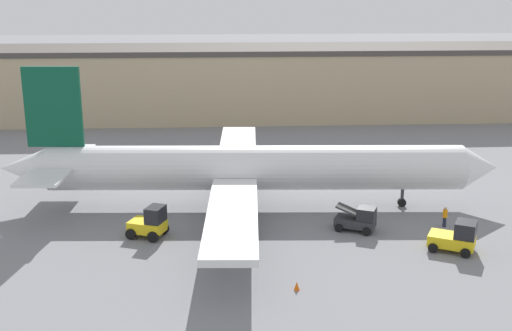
{
  "coord_description": "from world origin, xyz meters",
  "views": [
    {
      "loc": [
        -3.07,
        -51.36,
        18.12
      ],
      "look_at": [
        0.0,
        0.0,
        3.64
      ],
      "focal_mm": 45.0,
      "sensor_mm": 36.0,
      "label": 1
    }
  ],
  "objects_px": {
    "ground_crew_worker": "(445,216)",
    "belt_loader_truck": "(358,219)",
    "safety_cone_near": "(297,286)",
    "airplane": "(244,168)",
    "pushback_tug": "(456,237)",
    "baggage_tug": "(150,223)"
  },
  "relations": [
    {
      "from": "belt_loader_truck",
      "to": "baggage_tug",
      "type": "bearing_deg",
      "value": -154.16
    },
    {
      "from": "ground_crew_worker",
      "to": "baggage_tug",
      "type": "distance_m",
      "value": 22.66
    },
    {
      "from": "ground_crew_worker",
      "to": "safety_cone_near",
      "type": "xyz_separation_m",
      "value": [
        -12.78,
        -10.04,
        -0.59
      ]
    },
    {
      "from": "ground_crew_worker",
      "to": "belt_loader_truck",
      "type": "xyz_separation_m",
      "value": [
        -6.9,
        -0.44,
        0.07
      ]
    },
    {
      "from": "airplane",
      "to": "safety_cone_near",
      "type": "height_order",
      "value": "airplane"
    },
    {
      "from": "airplane",
      "to": "pushback_tug",
      "type": "height_order",
      "value": "airplane"
    },
    {
      "from": "pushback_tug",
      "to": "ground_crew_worker",
      "type": "bearing_deg",
      "value": 108.0
    },
    {
      "from": "pushback_tug",
      "to": "safety_cone_near",
      "type": "distance_m",
      "value": 13.1
    },
    {
      "from": "pushback_tug",
      "to": "safety_cone_near",
      "type": "height_order",
      "value": "pushback_tug"
    },
    {
      "from": "belt_loader_truck",
      "to": "safety_cone_near",
      "type": "relative_size",
      "value": 6.15
    },
    {
      "from": "ground_crew_worker",
      "to": "safety_cone_near",
      "type": "bearing_deg",
      "value": -57.32
    },
    {
      "from": "ground_crew_worker",
      "to": "baggage_tug",
      "type": "xyz_separation_m",
      "value": [
        -22.65,
        -0.74,
        0.24
      ]
    },
    {
      "from": "airplane",
      "to": "belt_loader_truck",
      "type": "distance_m",
      "value": 10.7
    },
    {
      "from": "airplane",
      "to": "ground_crew_worker",
      "type": "bearing_deg",
      "value": -16.99
    },
    {
      "from": "baggage_tug",
      "to": "belt_loader_truck",
      "type": "relative_size",
      "value": 0.94
    },
    {
      "from": "pushback_tug",
      "to": "safety_cone_near",
      "type": "bearing_deg",
      "value": -127.72
    },
    {
      "from": "ground_crew_worker",
      "to": "belt_loader_truck",
      "type": "relative_size",
      "value": 0.48
    },
    {
      "from": "airplane",
      "to": "ground_crew_worker",
      "type": "xyz_separation_m",
      "value": [
        15.39,
        -5.59,
        -2.53
      ]
    },
    {
      "from": "ground_crew_worker",
      "to": "belt_loader_truck",
      "type": "bearing_deg",
      "value": -91.84
    },
    {
      "from": "ground_crew_worker",
      "to": "baggage_tug",
      "type": "relative_size",
      "value": 0.51
    },
    {
      "from": "ground_crew_worker",
      "to": "baggage_tug",
      "type": "bearing_deg",
      "value": -93.62
    },
    {
      "from": "ground_crew_worker",
      "to": "belt_loader_truck",
      "type": "distance_m",
      "value": 6.91
    }
  ]
}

